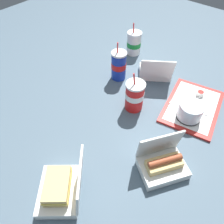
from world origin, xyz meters
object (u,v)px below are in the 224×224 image
cake_container (190,112)px  clamshell_sandwich_right (61,188)px  soda_cup_corner (134,43)px  food_tray (192,106)px  plastic_fork (203,107)px  ketchup_cup (200,93)px  soda_cup_back (119,65)px  clamshell_hotdog_center (155,70)px  soda_cup_right (135,96)px  clamshell_hotdog_corner (163,164)px

cake_container → clamshell_sandwich_right: size_ratio=0.46×
clamshell_sandwich_right → cake_container: bearing=163.5°
soda_cup_corner → food_tray: bearing=68.5°
plastic_fork → soda_cup_corner: size_ratio=0.52×
cake_container → ketchup_cup: (-0.18, -0.03, -0.03)m
plastic_fork → soda_cup_back: size_ratio=0.48×
food_tray → clamshell_hotdog_center: size_ratio=1.65×
soda_cup_back → soda_cup_corner: (-0.27, -0.09, -0.01)m
clamshell_sandwich_right → soda_cup_corner: soda_cup_corner is taller
soda_cup_right → clamshell_hotdog_corner: bearing=54.4°
clamshell_sandwich_right → soda_cup_right: soda_cup_right is taller
clamshell_sandwich_right → soda_cup_back: soda_cup_back is taller
clamshell_hotdog_center → soda_cup_right: soda_cup_right is taller
food_tray → clamshell_hotdog_corner: (0.41, 0.06, 0.03)m
ketchup_cup → plastic_fork: 0.09m
ketchup_cup → clamshell_hotdog_center: 0.29m
clamshell_hotdog_center → food_tray: bearing=71.9°
clamshell_hotdog_corner → soda_cup_back: soda_cup_back is taller
ketchup_cup → soda_cup_back: bearing=-71.2°
plastic_fork → soda_cup_back: (0.08, -0.50, 0.07)m
cake_container → clamshell_sandwich_right: bearing=-16.5°
food_tray → soda_cup_right: bearing=-50.2°
soda_cup_corner → clamshell_hotdog_center: bearing=64.6°
cake_container → clamshell_sandwich_right: clamshell_sandwich_right is taller
food_tray → soda_cup_corner: soda_cup_corner is taller
cake_container → clamshell_sandwich_right: 0.68m
clamshell_sandwich_right → soda_cup_back: 0.74m
clamshell_hotdog_corner → clamshell_sandwich_right: (0.33, -0.24, 0.00)m
soda_cup_back → soda_cup_corner: soda_cup_back is taller
plastic_fork → clamshell_hotdog_corner: clamshell_hotdog_corner is taller
clamshell_hotdog_corner → soda_cup_right: (-0.21, -0.30, 0.04)m
cake_container → soda_cup_right: bearing=-67.0°
soda_cup_back → clamshell_hotdog_corner: bearing=55.3°
clamshell_hotdog_center → ketchup_cup: bearing=89.9°
clamshell_sandwich_right → soda_cup_corner: bearing=-159.1°
cake_container → soda_cup_back: soda_cup_back is taller
ketchup_cup → plastic_fork: ketchup_cup is taller
food_tray → plastic_fork: 0.05m
soda_cup_back → soda_cup_corner: 0.28m
cake_container → clamshell_hotdog_center: 0.36m
plastic_fork → clamshell_hotdog_corner: size_ratio=0.47×
ketchup_cup → clamshell_sandwich_right: 0.85m
soda_cup_back → soda_cup_corner: bearing=-162.0°
clamshell_sandwich_right → soda_cup_right: size_ratio=1.18×
cake_container → clamshell_hotdog_center: clamshell_hotdog_center is taller
ketchup_cup → clamshell_sandwich_right: size_ratio=0.15×
food_tray → soda_cup_corner: (-0.21, -0.54, 0.07)m
plastic_fork → soda_cup_right: (0.22, -0.29, 0.07)m
clamshell_hotdog_corner → soda_cup_corner: soda_cup_corner is taller
clamshell_sandwich_right → soda_cup_corner: 1.02m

